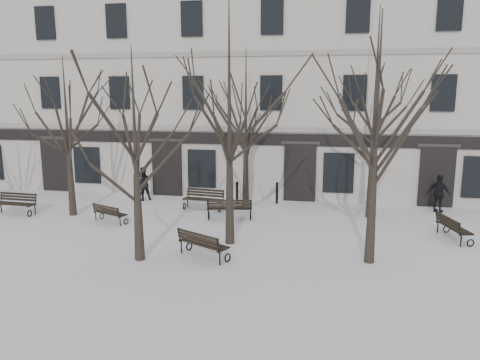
% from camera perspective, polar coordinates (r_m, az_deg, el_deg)
% --- Properties ---
extents(ground, '(100.00, 100.00, 0.00)m').
position_cam_1_polar(ground, '(17.03, -6.44, -8.09)').
color(ground, white).
rests_on(ground, ground).
extents(building, '(40.40, 10.20, 11.40)m').
position_cam_1_polar(building, '(28.75, 1.03, 10.85)').
color(building, beige).
rests_on(building, ground).
extents(tree_1, '(4.81, 4.81, 6.87)m').
position_cam_1_polar(tree_1, '(15.14, -12.73, 6.00)').
color(tree_1, black).
rests_on(tree_1, ground).
extents(tree_2, '(6.14, 6.14, 8.77)m').
position_cam_1_polar(tree_2, '(16.43, -1.32, 10.76)').
color(tree_2, black).
rests_on(tree_2, ground).
extents(tree_3, '(5.53, 5.53, 7.90)m').
position_cam_1_polar(tree_3, '(15.10, 16.39, 8.27)').
color(tree_3, black).
rests_on(tree_3, ground).
extents(tree_4, '(4.90, 4.90, 6.99)m').
position_cam_1_polar(tree_4, '(21.76, -20.40, 7.18)').
color(tree_4, black).
rests_on(tree_4, ground).
extents(tree_5, '(5.22, 5.22, 7.46)m').
position_cam_1_polar(tree_5, '(22.06, 0.72, 8.65)').
color(tree_5, black).
rests_on(tree_5, ground).
extents(tree_6, '(6.29, 6.29, 8.98)m').
position_cam_1_polar(tree_6, '(20.80, 16.24, 10.72)').
color(tree_6, black).
rests_on(tree_6, ground).
extents(bench_0, '(1.93, 0.79, 0.96)m').
position_cam_1_polar(bench_0, '(23.45, -25.69, -2.53)').
color(bench_0, black).
rests_on(bench_0, ground).
extents(bench_1, '(1.68, 1.16, 0.81)m').
position_cam_1_polar(bench_1, '(20.52, -15.64, -3.86)').
color(bench_1, black).
rests_on(bench_1, ground).
extents(bench_2, '(1.94, 1.48, 0.95)m').
position_cam_1_polar(bench_2, '(15.72, -4.62, -7.70)').
color(bench_2, black).
rests_on(bench_2, ground).
extents(bench_3, '(1.96, 0.94, 0.95)m').
position_cam_1_polar(bench_3, '(22.06, -4.44, -2.26)').
color(bench_3, black).
rests_on(bench_3, ground).
extents(bench_4, '(2.01, 1.04, 0.97)m').
position_cam_1_polar(bench_4, '(20.21, -1.29, -3.43)').
color(bench_4, black).
rests_on(bench_4, ground).
extents(bench_5, '(1.08, 1.89, 0.91)m').
position_cam_1_polar(bench_5, '(19.29, 24.47, -5.22)').
color(bench_5, black).
rests_on(bench_5, ground).
extents(bollard_a, '(0.14, 0.14, 1.13)m').
position_cam_1_polar(bollard_a, '(22.96, -0.36, -1.50)').
color(bollard_a, black).
rests_on(bollard_a, ground).
extents(bollard_b, '(0.14, 0.14, 1.09)m').
position_cam_1_polar(bollard_b, '(23.14, 4.52, -1.48)').
color(bollard_b, black).
rests_on(bollard_b, ground).
extents(pedestrian_b, '(1.05, 1.01, 1.71)m').
position_cam_1_polar(pedestrian_b, '(24.44, -11.68, -2.42)').
color(pedestrian_b, black).
rests_on(pedestrian_b, ground).
extents(pedestrian_c, '(1.07, 0.98, 1.75)m').
position_cam_1_polar(pedestrian_c, '(23.41, 22.96, -3.64)').
color(pedestrian_c, black).
rests_on(pedestrian_c, ground).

